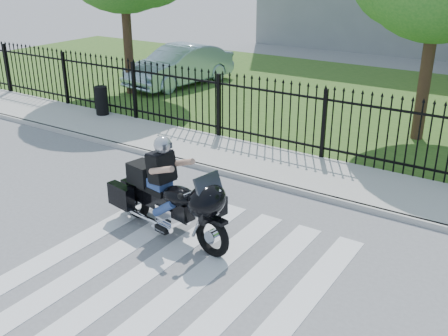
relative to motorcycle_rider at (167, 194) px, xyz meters
The scene contains 9 objects.
ground 1.70m from the motorcycle_rider, 53.18° to the right, with size 120.00×120.00×0.00m, color slate.
crosswalk 1.69m from the motorcycle_rider, 53.18° to the right, with size 5.00×5.50×0.01m, color silver, non-canonical shape.
sidewalk 3.96m from the motorcycle_rider, 76.53° to the left, with size 40.00×2.00×0.12m, color #ADAAA3.
curb 3.01m from the motorcycle_rider, 71.97° to the left, with size 40.00×0.12×0.12m, color #ADAAA3.
grass_strip 10.85m from the motorcycle_rider, 85.19° to the left, with size 40.00×12.00×0.02m, color #2E531C.
iron_fence 4.87m from the motorcycle_rider, 79.27° to the left, with size 26.00×0.04×1.80m.
motorcycle_rider is the anchor object (origin of this frame).
parked_car 11.48m from the motorcycle_rider, 126.55° to the left, with size 1.58×4.54×1.49m, color #9DB7C5.
litter_bin 7.65m from the motorcycle_rider, 144.06° to the left, with size 0.39×0.39×0.87m, color black.
Camera 1 is at (4.52, -5.24, 4.69)m, focal length 42.00 mm.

